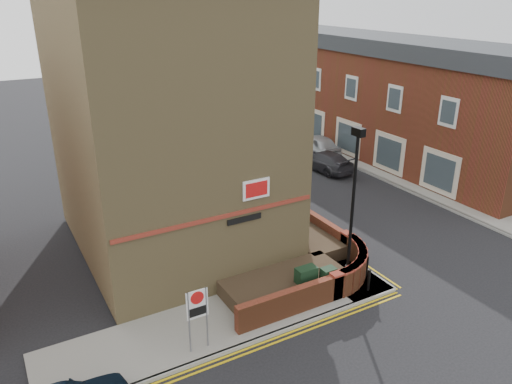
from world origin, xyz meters
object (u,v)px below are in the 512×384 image
object	(u,v)px
lamppost	(352,209)
utility_cabinet_large	(306,282)
zone_sign	(197,309)
silver_car_near	(268,185)

from	to	relation	value
lamppost	utility_cabinet_large	bearing A→B (deg)	176.99
lamppost	utility_cabinet_large	size ratio (longest dim) A/B	5.25
utility_cabinet_large	zone_sign	size ratio (longest dim) A/B	0.55
utility_cabinet_large	silver_car_near	bearing A→B (deg)	67.22
zone_sign	silver_car_near	xyz separation A→B (m)	(8.60, 10.09, -0.98)
lamppost	silver_car_near	size ratio (longest dim) A/B	1.57
utility_cabinet_large	zone_sign	bearing A→B (deg)	-170.31
silver_car_near	utility_cabinet_large	bearing A→B (deg)	-103.03
zone_sign	silver_car_near	size ratio (longest dim) A/B	0.55
utility_cabinet_large	silver_car_near	world-z (taller)	silver_car_near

